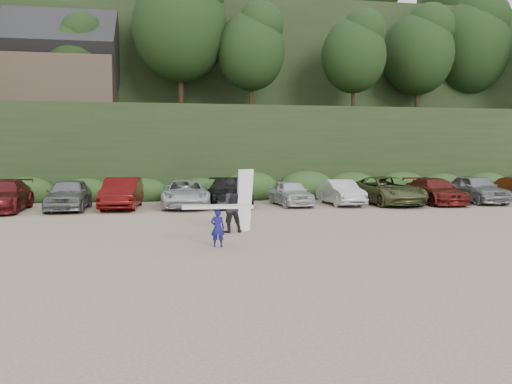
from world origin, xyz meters
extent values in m
plane|color=tan|center=(0.00, 0.00, 0.00)|extent=(120.00, 120.00, 0.00)
cube|color=black|center=(0.00, 22.00, 3.00)|extent=(80.00, 14.00, 6.00)
cube|color=black|center=(0.00, 40.00, 8.00)|extent=(90.00, 30.00, 16.00)
ellipsoid|color=black|center=(0.00, 22.00, 11.00)|extent=(66.00, 12.00, 10.00)
cube|color=#2B491E|center=(-0.55, 14.50, 0.60)|extent=(46.20, 2.00, 1.20)
cube|color=brown|center=(-12.00, 24.00, 8.00)|extent=(8.00, 6.00, 4.00)
imported|color=#5B1416|center=(-12.04, 9.62, 0.78)|extent=(2.53, 5.48, 1.55)
imported|color=slate|center=(-8.95, 9.72, 0.80)|extent=(2.02, 4.74, 1.60)
imported|color=#570D0D|center=(-6.38, 10.07, 0.81)|extent=(1.92, 4.97, 1.61)
imported|color=silver|center=(-3.11, 10.10, 0.74)|extent=(2.56, 5.37, 1.48)
imported|color=black|center=(-0.76, 10.39, 0.76)|extent=(2.15, 5.25, 1.52)
imported|color=silver|center=(2.62, 10.12, 0.71)|extent=(2.03, 4.29, 1.42)
imported|color=silver|center=(5.46, 10.05, 0.71)|extent=(1.65, 4.34, 1.41)
imported|color=#4F5431|center=(8.15, 9.92, 0.78)|extent=(3.00, 5.82, 1.57)
imported|color=maroon|center=(11.01, 9.80, 0.73)|extent=(2.23, 5.12, 1.47)
imported|color=gray|center=(13.70, 9.97, 0.82)|extent=(2.12, 4.90, 1.65)
imported|color=navy|center=(-2.45, -1.71, 0.58)|extent=(0.46, 0.34, 1.15)
cube|color=silver|center=(-2.45, -1.71, 1.22)|extent=(2.12, 0.65, 0.08)
imported|color=black|center=(-1.77, 1.09, 0.96)|extent=(1.05, 0.89, 1.92)
cube|color=white|center=(-1.22, 1.19, 1.13)|extent=(0.71, 0.61, 2.26)
camera|label=1|loc=(-3.74, -16.55, 2.73)|focal=35.00mm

